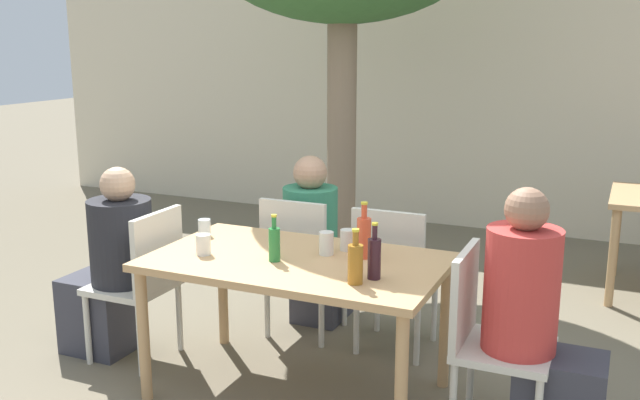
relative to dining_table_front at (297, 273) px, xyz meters
The scene contains 18 objects.
ground_plane 0.68m from the dining_table_front, ahead, with size 30.00×30.00×0.00m, color #706651.
cafe_building_wall 3.94m from the dining_table_front, 90.00° to the left, with size 10.00×0.08×2.80m.
dining_table_front is the anchor object (origin of this frame).
patio_chair_0 1.01m from the dining_table_front, behind, with size 0.44×0.44×0.92m.
patio_chair_1 1.01m from the dining_table_front, ahead, with size 0.44×0.44×0.92m.
patio_chair_2 0.77m from the dining_table_front, 114.06° to the left, with size 0.44×0.44×0.92m.
patio_chair_3 0.77m from the dining_table_front, 65.94° to the left, with size 0.44×0.44×0.92m.
person_seated_0 1.24m from the dining_table_front, behind, with size 0.58×0.37×1.16m.
person_seated_1 1.24m from the dining_table_front, ahead, with size 0.57×0.34×1.24m.
person_seated_2 0.99m from the dining_table_front, 108.33° to the left, with size 0.35×0.58×1.16m.
green_bottle_0 0.21m from the dining_table_front, 134.69° to the right, with size 0.06×0.06×0.25m.
wine_bottle_1 0.53m from the dining_table_front, 16.00° to the right, with size 0.06×0.06×0.28m.
amber_bottle_2 0.52m from the dining_table_front, 29.57° to the right, with size 0.07×0.07×0.26m.
soda_bottle_3 0.40m from the dining_table_front, 25.91° to the left, with size 0.07×0.07×0.30m.
drinking_glass_0 0.22m from the dining_table_front, 47.42° to the left, with size 0.08×0.08×0.12m.
drinking_glass_1 0.52m from the dining_table_front, 163.74° to the right, with size 0.08×0.08×0.11m.
drinking_glass_2 0.71m from the dining_table_front, 165.71° to the left, with size 0.07×0.07×0.10m.
drinking_glass_3 0.34m from the dining_table_front, 52.54° to the left, with size 0.08×0.08×0.12m.
Camera 1 is at (1.56, -3.20, 1.89)m, focal length 40.00 mm.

